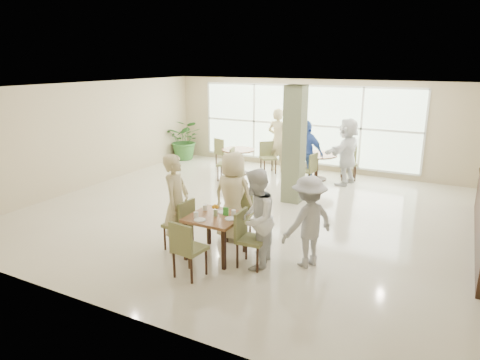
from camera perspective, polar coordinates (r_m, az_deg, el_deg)
The scene contains 19 objects.
ground at distance 9.75m, azimuth 2.25°, elevation -4.40°, with size 10.00×10.00×0.00m, color beige.
room_shell at distance 9.30m, azimuth 2.36°, elevation 5.51°, with size 10.00×10.00×10.00m.
window_bank at distance 13.62m, azimuth 8.58°, elevation 7.29°, with size 7.00×0.04×7.00m.
column at distance 10.29m, azimuth 7.25°, elevation 4.67°, with size 0.45×0.45×2.80m, color #626D4C.
main_table at distance 7.46m, azimuth -3.28°, elevation -5.51°, with size 0.90×0.90×0.75m.
round_table_left at distance 13.00m, azimuth -0.24°, elevation 3.27°, with size 1.00×1.00×0.75m.
round_table_right at distance 12.51m, azimuth 10.21°, elevation 2.67°, with size 1.14×1.14×0.75m.
chairs_main_table at distance 7.50m, azimuth -3.35°, elevation -6.83°, with size 1.95×2.17×0.95m.
chairs_table_left at distance 13.03m, azimuth -0.10°, elevation 2.95°, with size 2.18×1.90×0.95m.
chairs_table_right at distance 12.53m, azimuth 10.16°, elevation 2.19°, with size 2.26×1.89×0.95m.
tabletop_clutter at distance 7.41m, azimuth -3.30°, elevation -4.34°, with size 0.76×0.72×0.21m.
potted_plant at distance 14.99m, azimuth -7.30°, elevation 5.36°, with size 1.25×1.25×1.39m, color #2F6628.
teen_left at distance 7.71m, azimuth -8.47°, elevation -3.07°, with size 0.65×0.42×1.78m, color #CCBC88.
teen_far at distance 8.12m, azimuth -0.91°, elevation -2.15°, with size 0.84×0.46×1.71m, color #CCBC88.
teen_right at distance 7.03m, azimuth 2.07°, elevation -5.19°, with size 0.82×0.64×1.68m, color white.
teen_standing at distance 7.17m, azimuth 9.09°, elevation -5.49°, with size 1.00×0.58×1.55m, color #A8A8AA.
adult_a at distance 11.78m, azimuth 8.68°, elevation 3.53°, with size 1.06×0.60×1.81m, color #3E65BB.
adult_b at distance 12.14m, azimuth 14.07°, elevation 3.71°, with size 1.72×0.74×1.85m, color white.
adult_standing at distance 13.30m, azimuth 5.09°, elevation 5.34°, with size 0.71×0.47×1.95m, color #CCBC88.
Camera 1 is at (3.92, -8.27, 3.34)m, focal length 32.00 mm.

